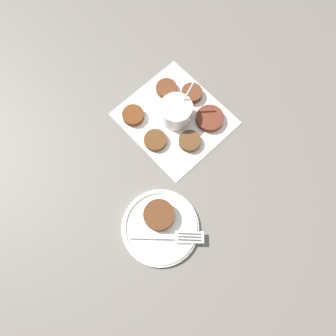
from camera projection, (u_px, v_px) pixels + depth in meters
The scene contains 12 objects.
ground_plane at pixel (169, 117), 0.90m from camera, with size 4.00×4.00×0.00m, color #605B56.
napkin at pixel (175, 118), 0.90m from camera, with size 0.27×0.25×0.00m.
sauce_bowl at pixel (176, 112), 0.87m from camera, with size 0.09×0.11×0.11m.
fritter_0 at pixel (166, 88), 0.91m from camera, with size 0.06×0.06×0.01m.
fritter_1 at pixel (192, 93), 0.91m from camera, with size 0.06×0.06×0.02m.
fritter_2 at pixel (190, 141), 0.87m from camera, with size 0.06×0.06×0.02m.
fritter_3 at pixel (155, 140), 0.87m from camera, with size 0.06×0.06×0.01m.
fritter_4 at pixel (133, 115), 0.89m from camera, with size 0.06×0.06×0.02m.
fritter_5 at pixel (210, 118), 0.88m from camera, with size 0.08×0.08×0.02m.
serving_plate at pixel (160, 227), 0.80m from camera, with size 0.19×0.19×0.02m.
fritter_on_plate at pixel (159, 215), 0.79m from camera, with size 0.08×0.08×0.02m.
fork at pixel (175, 237), 0.78m from camera, with size 0.14×0.15×0.00m.
Camera 1 is at (0.29, -0.28, 0.82)m, focal length 35.00 mm.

